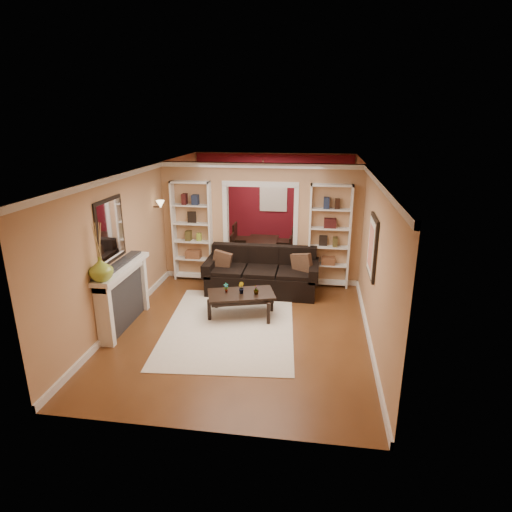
% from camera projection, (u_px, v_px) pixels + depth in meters
% --- Properties ---
extents(floor, '(8.00, 8.00, 0.00)m').
position_uv_depth(floor, '(253.00, 299.00, 8.97)').
color(floor, brown).
rests_on(floor, ground).
extents(ceiling, '(8.00, 8.00, 0.00)m').
position_uv_depth(ceiling, '(252.00, 169.00, 8.13)').
color(ceiling, white).
rests_on(ceiling, ground).
extents(wall_back, '(8.00, 0.00, 8.00)m').
position_uv_depth(wall_back, '(274.00, 201.00, 12.32)').
color(wall_back, tan).
rests_on(wall_back, ground).
extents(wall_front, '(8.00, 0.00, 8.00)m').
position_uv_depth(wall_front, '(198.00, 332.00, 4.79)').
color(wall_front, tan).
rests_on(wall_front, ground).
extents(wall_left, '(0.00, 8.00, 8.00)m').
position_uv_depth(wall_left, '(145.00, 233.00, 8.86)').
color(wall_left, tan).
rests_on(wall_left, ground).
extents(wall_right, '(0.00, 8.00, 8.00)m').
position_uv_depth(wall_right, '(367.00, 242.00, 8.24)').
color(wall_right, tan).
rests_on(wall_right, ground).
extents(partition_wall, '(4.50, 0.15, 2.70)m').
position_uv_depth(partition_wall, '(260.00, 223.00, 9.68)').
color(partition_wall, tan).
rests_on(partition_wall, floor).
extents(red_back_panel, '(4.44, 0.04, 2.64)m').
position_uv_depth(red_back_panel, '(273.00, 202.00, 12.30)').
color(red_back_panel, maroon).
rests_on(red_back_panel, floor).
extents(dining_window, '(0.78, 0.03, 0.98)m').
position_uv_depth(dining_window, '(273.00, 194.00, 12.19)').
color(dining_window, '#8CA5CC').
rests_on(dining_window, wall_back).
extents(area_rug, '(2.56, 3.40, 0.01)m').
position_uv_depth(area_rug, '(230.00, 325.00, 7.84)').
color(area_rug, silver).
rests_on(area_rug, floor).
extents(sofa, '(2.43, 1.05, 0.95)m').
position_uv_depth(sofa, '(262.00, 271.00, 9.23)').
color(sofa, black).
rests_on(sofa, floor).
extents(pillow_left, '(0.41, 0.15, 0.40)m').
position_uv_depth(pillow_left, '(222.00, 261.00, 9.27)').
color(pillow_left, brown).
rests_on(pillow_left, sofa).
extents(pillow_right, '(0.45, 0.33, 0.45)m').
position_uv_depth(pillow_right, '(302.00, 264.00, 9.02)').
color(pillow_right, brown).
rests_on(pillow_right, sofa).
extents(coffee_table, '(1.38, 1.00, 0.47)m').
position_uv_depth(coffee_table, '(241.00, 304.00, 8.17)').
color(coffee_table, black).
rests_on(coffee_table, floor).
extents(plant_left, '(0.12, 0.10, 0.18)m').
position_uv_depth(plant_left, '(226.00, 288.00, 8.11)').
color(plant_left, '#336626').
rests_on(plant_left, coffee_table).
extents(plant_center, '(0.15, 0.15, 0.21)m').
position_uv_depth(plant_center, '(241.00, 288.00, 8.06)').
color(plant_center, '#336626').
rests_on(plant_center, coffee_table).
extents(plant_right, '(0.11, 0.11, 0.18)m').
position_uv_depth(plant_right, '(256.00, 289.00, 8.03)').
color(plant_right, '#336626').
rests_on(plant_right, coffee_table).
extents(bookshelf_left, '(0.90, 0.30, 2.30)m').
position_uv_depth(bookshelf_left, '(193.00, 231.00, 9.80)').
color(bookshelf_left, white).
rests_on(bookshelf_left, floor).
extents(bookshelf_right, '(0.90, 0.30, 2.30)m').
position_uv_depth(bookshelf_right, '(329.00, 237.00, 9.37)').
color(bookshelf_right, white).
rests_on(bookshelf_right, floor).
extents(fireplace, '(0.32, 1.70, 1.16)m').
position_uv_depth(fireplace, '(125.00, 296.00, 7.67)').
color(fireplace, white).
rests_on(fireplace, floor).
extents(vase, '(0.44, 0.44, 0.39)m').
position_uv_depth(vase, '(101.00, 269.00, 6.77)').
color(vase, '#8CAB37').
rests_on(vase, fireplace).
extents(mirror, '(0.03, 0.95, 1.10)m').
position_uv_depth(mirror, '(110.00, 230.00, 7.31)').
color(mirror, silver).
rests_on(mirror, wall_left).
extents(wall_sconce, '(0.18, 0.18, 0.22)m').
position_uv_depth(wall_sconce, '(158.00, 205.00, 9.22)').
color(wall_sconce, '#FFE0A5').
rests_on(wall_sconce, wall_left).
extents(framed_art, '(0.04, 0.85, 1.05)m').
position_uv_depth(framed_art, '(372.00, 247.00, 7.24)').
color(framed_art, black).
rests_on(framed_art, wall_right).
extents(dining_table, '(1.45, 0.81, 0.51)m').
position_uv_depth(dining_table, '(263.00, 251.00, 11.37)').
color(dining_table, black).
rests_on(dining_table, floor).
extents(dining_chair_nw, '(0.46, 0.46, 0.78)m').
position_uv_depth(dining_chair_nw, '(240.00, 248.00, 11.13)').
color(dining_chair_nw, black).
rests_on(dining_chair_nw, floor).
extents(dining_chair_ne, '(0.50, 0.50, 0.77)m').
position_uv_depth(dining_chair_ne, '(282.00, 250.00, 10.98)').
color(dining_chair_ne, black).
rests_on(dining_chair_ne, floor).
extents(dining_chair_sw, '(0.46, 0.46, 0.93)m').
position_uv_depth(dining_chair_sw, '(244.00, 239.00, 11.67)').
color(dining_chair_sw, black).
rests_on(dining_chair_sw, floor).
extents(dining_chair_se, '(0.54, 0.54, 0.89)m').
position_uv_depth(dining_chair_se, '(284.00, 242.00, 11.52)').
color(dining_chair_se, black).
rests_on(dining_chair_se, floor).
extents(chandelier, '(0.50, 0.50, 0.30)m').
position_uv_depth(chandelier, '(268.00, 184.00, 10.89)').
color(chandelier, '#301E16').
rests_on(chandelier, ceiling).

